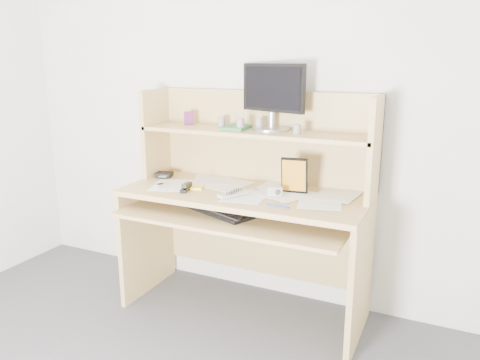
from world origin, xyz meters
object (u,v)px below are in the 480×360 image
at_px(tv_remote, 234,194).
at_px(monitor, 273,95).
at_px(keyboard, 218,210).
at_px(game_case, 294,175).
at_px(desk, 249,197).

xyz_separation_m(tv_remote, monitor, (0.09, 0.33, 0.52)).
bearing_deg(keyboard, game_case, 48.84).
bearing_deg(tv_remote, desk, 115.62).
bearing_deg(desk, monitor, 58.42).
distance_m(desk, game_case, 0.32).
distance_m(keyboard, monitor, 0.73).
relative_size(tv_remote, game_case, 0.93).
height_order(desk, tv_remote, desk).
distance_m(desk, tv_remote, 0.21).
relative_size(desk, monitor, 3.31).
xyz_separation_m(tv_remote, game_case, (0.28, 0.18, 0.09)).
relative_size(keyboard, game_case, 2.28).
height_order(desk, game_case, desk).
distance_m(tv_remote, monitor, 0.62).
bearing_deg(game_case, tv_remote, -155.90).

